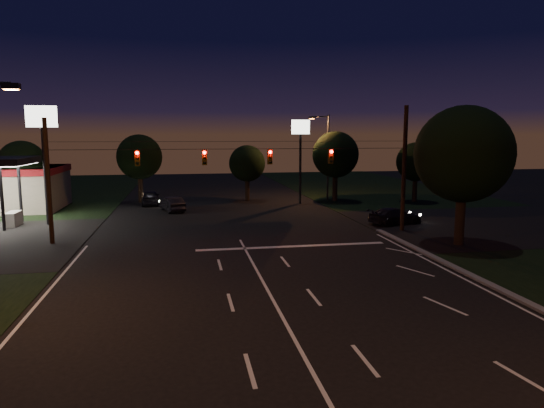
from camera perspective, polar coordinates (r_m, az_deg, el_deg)
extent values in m
plane|color=black|center=(19.14, 1.21, -13.14)|extent=(140.00, 140.00, 0.00)
cube|color=black|center=(41.53, 24.45, -2.21)|extent=(20.00, 16.00, 0.02)
cube|color=silver|center=(13.88, 6.59, -21.93)|extent=(0.14, 40.00, 0.01)
cube|color=silver|center=(30.50, 2.39, -5.00)|extent=(12.00, 0.50, 0.01)
cylinder|color=black|center=(36.68, 15.01, -3.04)|extent=(0.30, 0.30, 9.00)
cylinder|color=black|center=(34.24, -24.42, -4.29)|extent=(0.28, 0.28, 8.00)
cylinder|color=black|center=(32.67, -4.09, 6.48)|extent=(24.00, 0.03, 0.03)
cylinder|color=black|center=(32.66, -4.10, 7.36)|extent=(24.00, 0.02, 0.02)
cube|color=#3F3307|center=(32.62, -15.55, 5.23)|extent=(0.32, 0.26, 1.00)
sphere|color=#FF0705|center=(32.45, -15.59, 5.80)|extent=(0.22, 0.22, 0.22)
sphere|color=black|center=(32.46, -15.57, 5.22)|extent=(0.20, 0.20, 0.20)
sphere|color=black|center=(32.48, -15.55, 4.64)|extent=(0.20, 0.20, 0.20)
cube|color=#3F3307|center=(32.52, -7.95, 5.44)|extent=(0.32, 0.26, 1.00)
sphere|color=#FF0705|center=(32.35, -7.95, 6.02)|extent=(0.22, 0.22, 0.22)
sphere|color=black|center=(32.36, -7.94, 5.43)|extent=(0.20, 0.20, 0.20)
sphere|color=black|center=(32.38, -7.93, 4.85)|extent=(0.20, 0.20, 0.20)
cube|color=#3F3307|center=(33.01, -0.26, 5.56)|extent=(0.32, 0.26, 1.00)
sphere|color=#FF0705|center=(32.84, -0.21, 6.12)|extent=(0.22, 0.22, 0.22)
sphere|color=black|center=(32.85, -0.21, 5.55)|extent=(0.20, 0.20, 0.20)
sphere|color=black|center=(32.87, -0.21, 4.97)|extent=(0.20, 0.20, 0.20)
cube|color=#3F3307|center=(34.03, 6.92, 5.58)|extent=(0.32, 0.26, 1.00)
sphere|color=#FF0705|center=(33.86, 7.01, 6.13)|extent=(0.22, 0.22, 0.22)
sphere|color=black|center=(33.88, 7.00, 5.57)|extent=(0.20, 0.20, 0.20)
sphere|color=black|center=(33.89, 6.99, 5.01)|extent=(0.20, 0.20, 0.20)
cube|color=gray|center=(42.00, -28.15, -1.57)|extent=(0.80, 2.00, 1.10)
cylinder|color=black|center=(39.88, -29.19, 0.57)|extent=(0.24, 0.24, 4.80)
cylinder|color=black|center=(43.66, -27.52, 1.26)|extent=(0.24, 0.24, 4.80)
cylinder|color=black|center=(40.93, -25.11, 2.91)|extent=(0.24, 0.24, 7.50)
cube|color=white|center=(40.83, -25.50, 9.28)|extent=(2.20, 0.30, 1.60)
cylinder|color=black|center=(48.98, 3.34, 4.12)|extent=(0.24, 0.24, 7.00)
cube|color=white|center=(48.86, 3.38, 9.03)|extent=(1.80, 0.30, 1.40)
cube|color=black|center=(20.47, -28.37, 12.10)|extent=(0.60, 0.35, 0.22)
cube|color=orange|center=(20.46, -28.35, 11.77)|extent=(0.45, 0.25, 0.04)
cylinder|color=black|center=(51.77, 6.61, 5.40)|extent=(0.20, 0.20, 9.00)
cylinder|color=black|center=(51.49, 5.71, 10.19)|extent=(1.80, 0.12, 0.12)
cube|color=black|center=(51.25, 4.73, 10.10)|extent=(0.60, 0.35, 0.22)
cube|color=orange|center=(51.24, 4.73, 9.97)|extent=(0.45, 0.25, 0.04)
cylinder|color=black|center=(32.73, 21.26, -1.10)|extent=(0.60, 0.60, 4.00)
sphere|color=black|center=(32.37, 21.61, 5.49)|extent=(6.00, 6.00, 6.00)
sphere|color=black|center=(33.08, 22.07, 5.20)|extent=(4.50, 4.50, 4.50)
sphere|color=black|center=(32.32, 20.41, 5.31)|extent=(4.20, 4.20, 4.20)
cylinder|color=black|center=(49.89, -27.10, 1.00)|extent=(0.49, 0.49, 3.00)
sphere|color=black|center=(49.66, -27.31, 4.23)|extent=(4.20, 4.20, 4.20)
sphere|color=black|center=(49.85, -26.74, 4.13)|extent=(3.15, 3.15, 3.15)
sphere|color=black|center=(49.99, -27.70, 4.11)|extent=(2.94, 2.94, 2.94)
cylinder|color=black|center=(51.92, -15.21, 2.00)|extent=(0.52, 0.52, 3.25)
sphere|color=black|center=(51.70, -15.33, 5.36)|extent=(4.60, 4.60, 4.60)
sphere|color=black|center=(52.01, -14.79, 5.25)|extent=(3.45, 3.45, 3.45)
sphere|color=black|center=(51.97, -15.82, 5.24)|extent=(3.22, 3.22, 3.22)
cylinder|color=black|center=(51.19, -2.93, 1.91)|extent=(0.47, 0.47, 2.75)
sphere|color=black|center=(50.98, -2.95, 4.80)|extent=(3.80, 3.80, 3.80)
sphere|color=black|center=(51.32, -2.57, 4.69)|extent=(2.85, 2.85, 2.85)
sphere|color=black|center=(51.12, -3.40, 4.71)|extent=(2.66, 2.66, 2.66)
cylinder|color=black|center=(51.18, 7.42, 2.21)|extent=(0.53, 0.53, 3.40)
sphere|color=black|center=(50.95, 7.48, 5.79)|extent=(4.80, 4.80, 4.80)
sphere|color=black|center=(51.45, 7.87, 5.64)|extent=(3.60, 3.60, 3.60)
sphere|color=black|center=(51.04, 6.88, 5.68)|extent=(3.36, 3.36, 3.36)
cylinder|color=black|center=(52.40, 16.45, 1.81)|extent=(0.48, 0.48, 2.90)
sphere|color=black|center=(52.18, 16.57, 4.78)|extent=(4.00, 4.00, 4.00)
sphere|color=black|center=(52.64, 16.81, 4.67)|extent=(3.00, 3.00, 3.00)
sphere|color=black|center=(52.19, 16.07, 4.71)|extent=(2.80, 2.80, 2.80)
imported|color=black|center=(49.79, -14.11, 0.74)|extent=(1.93, 4.33, 1.45)
imported|color=black|center=(45.17, -11.68, 0.00)|extent=(2.55, 4.27, 1.33)
imported|color=black|center=(38.99, 14.29, -1.39)|extent=(4.76, 2.90, 1.29)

